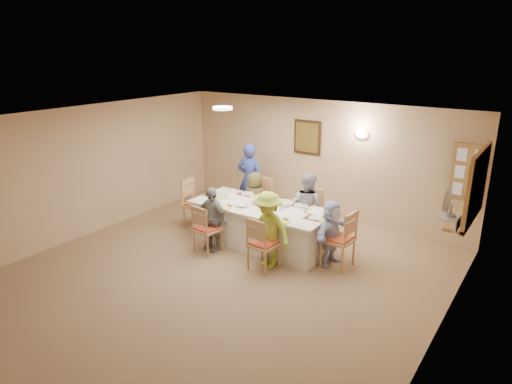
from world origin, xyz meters
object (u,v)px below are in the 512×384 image
Objects in this scene: desk_fan at (449,206)px; chair_right_end at (338,238)px; diner_back_right at (307,207)px; chair_front_left at (208,228)px; serving_hatch at (477,186)px; diner_front_right at (268,230)px; chair_back_right at (310,215)px; diner_right_end at (331,233)px; chair_back_left at (258,202)px; chair_front_right at (264,243)px; chair_left_end at (197,203)px; diner_front_left at (212,219)px; condiment_ketchup at (260,199)px; dining_table at (261,225)px; diner_back_left at (255,200)px; caregiver at (250,180)px.

desk_fan reaches higher than chair_right_end.
chair_front_left is at bearing 61.72° from diner_back_right.
serving_hatch is at bearing -150.55° from chair_front_left.
diner_front_right is at bearing -167.81° from chair_front_left.
diner_right_end reaches higher than chair_back_right.
chair_back_left is 0.74× the size of diner_front_right.
chair_front_right is (-2.78, -1.69, -1.03)m from serving_hatch.
diner_front_left reaches higher than chair_left_end.
condiment_ketchup is at bearing -135.50° from chair_back_right.
serving_hatch is at bearing 14.71° from dining_table.
diner_front_right reaches higher than dining_table.
chair_back_left is 1.24m from chair_left_end.
diner_back_right reaches higher than diner_right_end.
chair_back_right is at bearing 154.72° from desk_fan.
diner_front_left is (0.00, 0.12, 0.14)m from chair_front_left.
caregiver reaches higher than diner_back_left.
desk_fan is at bearing 79.15° from chair_right_end.
diner_back_right is at bearing 173.44° from diner_back_left.
condiment_ketchup reaches higher than chair_back_left.
desk_fan is 0.23× the size of diner_front_right.
serving_hatch is at bearing -143.34° from chair_front_right.
chair_right_end reaches higher than dining_table.
chair_left_end is at bearing -85.83° from chair_right_end.
chair_back_right reaches higher than dining_table.
desk_fan is 1.23× the size of condiment_ketchup.
caregiver is at bearing -70.52° from chair_front_left.
diner_front_left is (0.95, -0.68, 0.09)m from chair_left_end.
chair_front_right is 0.93× the size of chair_right_end.
chair_front_left is 0.90× the size of chair_right_end.
chair_back_left is 0.87× the size of diner_right_end.
chair_front_right is 1.91m from diner_back_left.
chair_back_right is at bearing -79.25° from diner_back_right.
desk_fan reaches higher than diner_front_left.
chair_front_left is 2.29m from chair_right_end.
diner_front_left is at bearing -135.74° from chair_back_right.
chair_right_end is (2.15, -0.80, 0.01)m from chair_back_left.
serving_hatch reaches higher than chair_back_left.
diner_front_left is at bearing -0.29° from chair_front_right.
chair_front_right is (1.20, -1.60, -0.02)m from chair_back_left.
chair_left_end is at bearing -141.09° from chair_back_left.
chair_back_right is at bearing 52.55° from diner_right_end.
chair_left_end is at bearing -169.80° from serving_hatch.
chair_back_left is at bearing 126.39° from condiment_ketchup.
chair_right_end is 4.11× the size of condiment_ketchup.
chair_back_left is 1.04m from condiment_ketchup.
diner_back_left is 0.87× the size of diner_front_right.
chair_front_left is 0.80× the size of diner_right_end.
chair_back_right is at bearing 53.13° from dining_table.
diner_right_end is (0.82, -0.80, 0.10)m from chair_back_right.
serving_hatch is 3.67m from dining_table.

